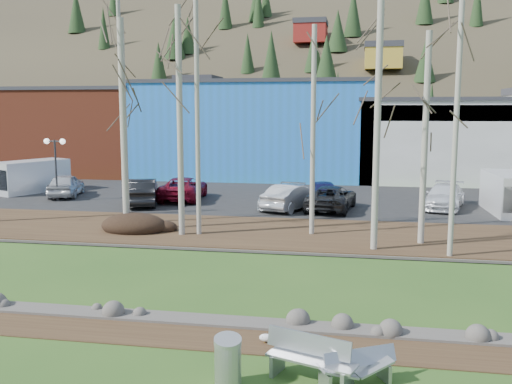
% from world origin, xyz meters
% --- Properties ---
extents(ground, '(200.00, 200.00, 0.00)m').
position_xyz_m(ground, '(0.00, 0.00, 0.00)').
color(ground, '#2B4F1B').
rests_on(ground, ground).
extents(dirt_strip, '(80.00, 1.80, 0.03)m').
position_xyz_m(dirt_strip, '(0.00, 2.10, 0.01)').
color(dirt_strip, '#382616').
rests_on(dirt_strip, ground).
extents(near_bank_rocks, '(80.00, 0.80, 0.50)m').
position_xyz_m(near_bank_rocks, '(0.00, 3.10, 0.00)').
color(near_bank_rocks, '#47423D').
rests_on(near_bank_rocks, ground).
extents(river, '(80.00, 8.00, 0.90)m').
position_xyz_m(river, '(0.00, 7.20, 0.00)').
color(river, black).
rests_on(river, ground).
extents(far_bank_rocks, '(80.00, 0.80, 0.46)m').
position_xyz_m(far_bank_rocks, '(0.00, 11.30, 0.00)').
color(far_bank_rocks, '#47423D').
rests_on(far_bank_rocks, ground).
extents(far_bank, '(80.00, 7.00, 0.15)m').
position_xyz_m(far_bank, '(0.00, 14.50, 0.07)').
color(far_bank, '#382616').
rests_on(far_bank, ground).
extents(parking_lot, '(80.00, 14.00, 0.14)m').
position_xyz_m(parking_lot, '(0.00, 25.00, 0.07)').
color(parking_lot, black).
rests_on(parking_lot, ground).
extents(building_brick, '(16.32, 12.24, 7.80)m').
position_xyz_m(building_brick, '(-24.00, 39.00, 3.91)').
color(building_brick, brown).
rests_on(building_brick, ground).
extents(building_blue, '(20.40, 12.24, 8.30)m').
position_xyz_m(building_blue, '(-6.00, 39.00, 4.16)').
color(building_blue, blue).
rests_on(building_blue, ground).
extents(building_white, '(18.36, 12.24, 6.80)m').
position_xyz_m(building_white, '(12.00, 38.98, 3.41)').
color(building_white, '#B9B9B5').
rests_on(building_white, ground).
extents(hillside, '(160.00, 72.00, 35.00)m').
position_xyz_m(hillside, '(0.00, 84.00, 17.50)').
color(hillside, '#362E20').
rests_on(hillside, ground).
extents(bench_intact, '(2.06, 1.23, 0.99)m').
position_xyz_m(bench_intact, '(1.94, 0.18, 0.50)').
color(bench_intact, '#A4A6A9').
rests_on(bench_intact, ground).
extents(bench_damaged, '(1.73, 1.27, 0.75)m').
position_xyz_m(bench_damaged, '(2.93, 0.17, 0.38)').
color(bench_damaged, '#A4A6A9').
rests_on(bench_damaged, ground).
extents(litter_bin, '(0.72, 0.72, 0.99)m').
position_xyz_m(litter_bin, '(0.23, -0.36, 0.49)').
color(litter_bin, '#A4A6A9').
rests_on(litter_bin, ground).
extents(seagull, '(0.42, 0.21, 0.30)m').
position_xyz_m(seagull, '(0.69, 1.94, 0.17)').
color(seagull, gold).
rests_on(seagull, ground).
extents(dirt_mound, '(3.16, 2.23, 0.62)m').
position_xyz_m(dirt_mound, '(-7.55, 13.58, 0.46)').
color(dirt_mound, black).
rests_on(dirt_mound, far_bank).
extents(birch_1, '(0.20, 0.20, 11.04)m').
position_xyz_m(birch_1, '(-8.68, 15.20, 5.67)').
color(birch_1, '#BAB3A7').
rests_on(birch_1, far_bank).
extents(birch_2, '(0.31, 0.31, 9.83)m').
position_xyz_m(birch_2, '(-7.94, 13.66, 5.07)').
color(birch_2, '#BAB3A7').
rests_on(birch_2, far_bank).
extents(birch_3, '(0.22, 0.22, 10.90)m').
position_xyz_m(birch_3, '(-4.31, 13.43, 5.60)').
color(birch_3, '#BAB3A7').
rests_on(birch_3, far_bank).
extents(birch_4, '(0.27, 0.27, 10.24)m').
position_xyz_m(birch_4, '(-5.06, 13.19, 5.27)').
color(birch_4, '#BAB3A7').
rests_on(birch_4, far_bank).
extents(birch_5, '(0.23, 0.23, 9.42)m').
position_xyz_m(birch_5, '(0.82, 14.38, 4.86)').
color(birch_5, '#BAB3A7').
rests_on(birch_5, far_bank).
extents(birch_6, '(0.21, 0.21, 10.03)m').
position_xyz_m(birch_6, '(6.50, 11.30, 5.16)').
color(birch_6, '#BAB3A7').
rests_on(birch_6, far_bank).
extents(birch_7, '(0.27, 0.27, 10.25)m').
position_xyz_m(birch_7, '(3.58, 11.90, 5.28)').
color(birch_7, '#BAB3A7').
rests_on(birch_7, far_bank).
extents(birch_8, '(0.26, 0.26, 8.90)m').
position_xyz_m(birch_8, '(5.61, 13.36, 4.60)').
color(birch_8, '#BAB3A7').
rests_on(birch_8, far_bank).
extents(street_lamp, '(1.50, 0.49, 3.93)m').
position_xyz_m(street_lamp, '(-15.75, 21.21, 3.23)').
color(street_lamp, '#262628').
rests_on(street_lamp, parking_lot).
extents(car_0, '(2.91, 4.75, 1.51)m').
position_xyz_m(car_0, '(-16.18, 23.12, 0.89)').
color(car_0, silver).
rests_on(car_0, parking_lot).
extents(car_1, '(3.11, 5.13, 1.60)m').
position_xyz_m(car_1, '(-9.93, 20.80, 0.94)').
color(car_1, black).
rests_on(car_1, parking_lot).
extents(car_2, '(2.84, 5.42, 1.46)m').
position_xyz_m(car_2, '(-8.07, 23.12, 0.87)').
color(car_2, maroon).
rests_on(car_2, parking_lot).
extents(car_3, '(2.65, 4.77, 1.31)m').
position_xyz_m(car_3, '(-1.46, 21.29, 0.79)').
color(car_3, '#ABB0B3').
rests_on(car_3, parking_lot).
extents(car_4, '(2.39, 4.36, 1.40)m').
position_xyz_m(car_4, '(0.91, 22.96, 0.84)').
color(car_4, '#1B1B53').
rests_on(car_4, parking_lot).
extents(car_5, '(3.20, 4.73, 1.47)m').
position_xyz_m(car_5, '(-0.83, 20.65, 0.88)').
color(car_5, silver).
rests_on(car_5, parking_lot).
extents(car_6, '(3.00, 5.35, 1.41)m').
position_xyz_m(car_6, '(1.41, 20.98, 0.85)').
color(car_6, '#242426').
rests_on(car_6, parking_lot).
extents(car_7, '(3.16, 5.19, 1.41)m').
position_xyz_m(car_7, '(7.88, 22.71, 0.84)').
color(car_7, white).
rests_on(car_7, parking_lot).
extents(van_white, '(2.23, 5.12, 2.22)m').
position_xyz_m(van_white, '(11.24, 21.55, 1.25)').
color(van_white, silver).
rests_on(van_white, parking_lot).
extents(van_grey, '(3.93, 5.45, 2.20)m').
position_xyz_m(van_grey, '(-19.65, 24.41, 1.24)').
color(van_grey, silver).
rests_on(van_grey, parking_lot).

